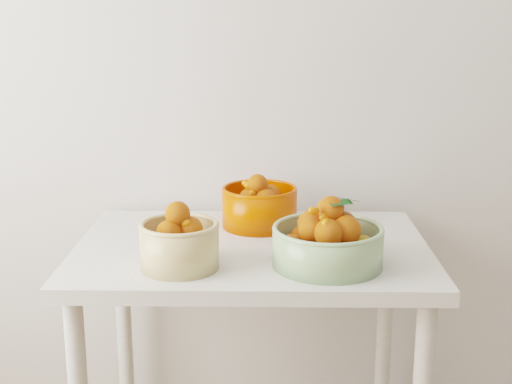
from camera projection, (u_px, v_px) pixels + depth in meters
The scene contains 4 objects.
table at pixel (252, 276), 2.05m from camera, with size 1.00×0.70×0.75m.
bowl_cream at pixel (180, 243), 1.83m from camera, with size 0.27×0.27×0.18m.
bowl_green at pixel (328, 242), 1.84m from camera, with size 0.31×0.31×0.19m.
bowl_orange at pixel (260, 206), 2.18m from camera, with size 0.26×0.26×0.17m.
Camera 1 is at (-0.37, -0.33, 1.39)m, focal length 50.00 mm.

